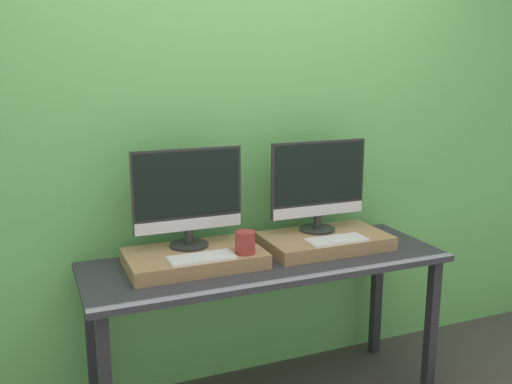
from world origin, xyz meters
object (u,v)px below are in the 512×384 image
Objects in this scene: monitor_left at (188,195)px; keyboard_left at (201,257)px; mug at (245,242)px; monitor_right at (318,183)px; keyboard_right at (337,240)px.

monitor_left reaches higher than keyboard_left.
monitor_right is (0.48, 0.20, 0.20)m from mug.
keyboard_left and keyboard_right have the same top height.
monitor_right reaches higher than keyboard_right.
mug is 0.48m from keyboard_right.
mug is at bearing -157.63° from monitor_right.
mug is at bearing 180.00° from keyboard_right.
keyboard_left is 0.21m from mug.
monitor_left is 0.76m from keyboard_right.
keyboard_left is (0.00, -0.20, -0.24)m from monitor_left.
mug reaches higher than keyboard_right.
monitor_left is 1.76× the size of keyboard_left.
monitor_left and monitor_right have the same top height.
keyboard_right is (0.69, 0.00, 0.00)m from keyboard_left.
monitor_right reaches higher than mug.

